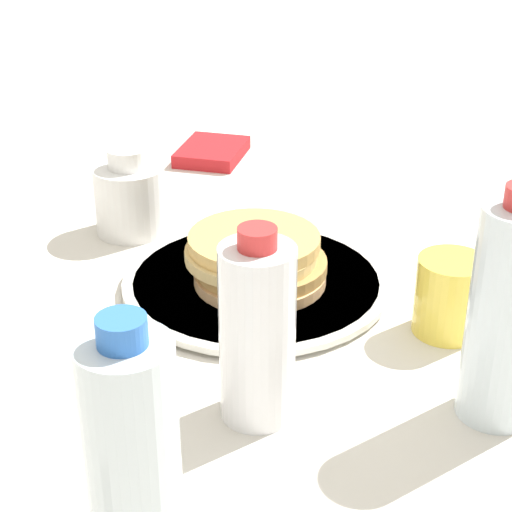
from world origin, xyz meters
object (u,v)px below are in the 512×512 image
object	(u,v)px
plate	(256,282)
water_bottle_near	(134,476)
water_bottle_far	(257,332)
cream_jug	(130,197)
juice_glass	(450,296)
pancake_stack	(257,259)
water_bottle_mid	(508,314)

from	to	relation	value
plate	water_bottle_near	xyz separation A→B (m)	(0.43, -0.03, 0.10)
plate	water_bottle_near	distance (m)	0.44
water_bottle_near	water_bottle_far	xyz separation A→B (m)	(-0.20, 0.06, -0.02)
plate	cream_jug	distance (m)	0.22
plate	water_bottle_near	world-z (taller)	water_bottle_near
juice_glass	water_bottle_far	xyz separation A→B (m)	(0.16, -0.18, 0.04)
juice_glass	water_bottle_near	world-z (taller)	water_bottle_near
juice_glass	water_bottle_far	bearing A→B (deg)	-48.93
plate	juice_glass	xyz separation A→B (m)	(0.07, 0.20, 0.03)
pancake_stack	water_bottle_far	size ratio (longest dim) A/B	0.87
plate	pancake_stack	bearing A→B (deg)	18.19
pancake_stack	water_bottle_mid	world-z (taller)	water_bottle_mid
plate	water_bottle_mid	bearing A→B (deg)	49.28
cream_jug	water_bottle_far	xyz separation A→B (m)	(0.35, 0.20, 0.04)
plate	juice_glass	size ratio (longest dim) A/B	3.65
juice_glass	water_bottle_near	distance (m)	0.43
pancake_stack	juice_glass	world-z (taller)	juice_glass
water_bottle_mid	juice_glass	bearing A→B (deg)	-167.46
water_bottle_far	pancake_stack	bearing A→B (deg)	-173.80
cream_jug	pancake_stack	bearing A→B (deg)	52.50
pancake_stack	water_bottle_mid	distance (m)	0.31
water_bottle_mid	water_bottle_near	bearing A→B (deg)	-49.25
plate	water_bottle_near	size ratio (longest dim) A/B	1.36
plate	water_bottle_far	distance (m)	0.24
cream_jug	water_bottle_near	xyz separation A→B (m)	(0.56, 0.14, 0.05)
pancake_stack	water_bottle_mid	size ratio (longest dim) A/B	0.73
water_bottle_far	water_bottle_mid	bearing A→B (deg)	96.40
plate	juice_glass	distance (m)	0.22
juice_glass	water_bottle_mid	bearing A→B (deg)	12.54
pancake_stack	water_bottle_far	bearing A→B (deg)	6.20
pancake_stack	cream_jug	xyz separation A→B (m)	(-0.13, -0.17, 0.01)
pancake_stack	water_bottle_mid	xyz separation A→B (m)	(0.20, 0.23, 0.06)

